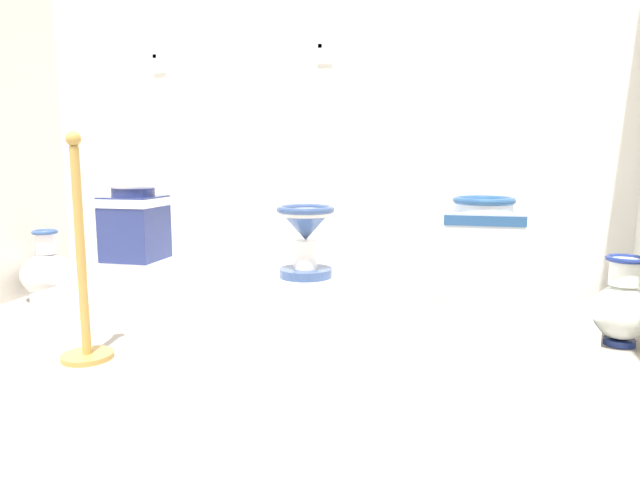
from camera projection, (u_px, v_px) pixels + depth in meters
ground_plane at (177, 443)px, 1.76m from camera, size 5.64×5.37×0.02m
wall_back at (319, 62)px, 3.39m from camera, size 3.84×0.06×2.92m
display_platform at (301, 303)px, 3.18m from camera, size 2.97×0.77×0.11m
plinth_block_squat_floral at (137, 272)px, 3.37m from camera, size 0.34×0.30×0.16m
antique_toilet_squat_floral at (135, 220)px, 3.32m from camera, size 0.32×0.32×0.47m
plinth_block_rightmost at (306, 284)px, 3.22m from camera, size 0.38×0.37×0.08m
antique_toilet_rightmost at (306, 231)px, 3.18m from camera, size 0.33×0.33×0.41m
plinth_block_central_ornate at (480, 293)px, 2.91m from camera, size 0.34×0.39×0.13m
antique_toilet_central_ornate at (482, 237)px, 2.87m from camera, size 0.39×0.33×0.44m
info_placard_first at (159, 62)px, 3.59m from camera, size 0.09×0.01×0.13m
info_placard_second at (325, 52)px, 3.34m from camera, size 0.09×0.01×0.13m
decorative_vase_corner at (48, 273)px, 3.47m from camera, size 0.32×0.32×0.44m
decorative_vase_companion at (622, 307)px, 2.62m from camera, size 0.26×0.26×0.43m
stanchion_post_near_left at (83, 286)px, 2.42m from camera, size 0.22×0.22×0.99m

